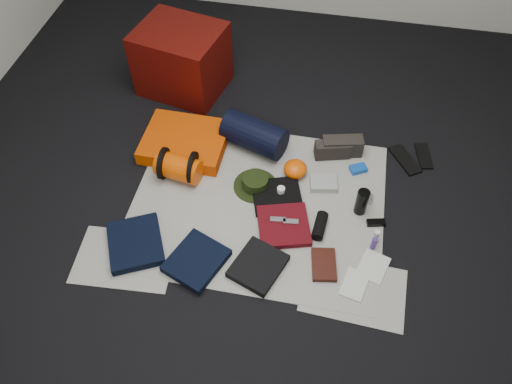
% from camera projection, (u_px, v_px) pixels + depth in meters
% --- Properties ---
extents(floor, '(4.50, 4.50, 0.02)m').
position_uv_depth(floor, '(258.00, 205.00, 3.22)').
color(floor, black).
rests_on(floor, ground).
extents(newspaper_mat, '(1.60, 1.30, 0.01)m').
position_uv_depth(newspaper_mat, '(258.00, 204.00, 3.21)').
color(newspaper_mat, '#B4B4A6').
rests_on(newspaper_mat, floor).
extents(newspaper_sheet_front_left, '(0.61, 0.44, 0.00)m').
position_uv_depth(newspaper_sheet_front_left, '(125.00, 258.00, 2.96)').
color(newspaper_sheet_front_left, '#B4B4A6').
rests_on(newspaper_sheet_front_left, floor).
extents(newspaper_sheet_front_right, '(0.60, 0.43, 0.00)m').
position_uv_depth(newspaper_sheet_front_right, '(354.00, 290.00, 2.83)').
color(newspaper_sheet_front_right, '#B4B4A6').
rests_on(newspaper_sheet_front_right, floor).
extents(red_cabinet, '(0.69, 0.62, 0.50)m').
position_uv_depth(red_cabinet, '(182.00, 60.00, 3.74)').
color(red_cabinet, '#4C0905').
rests_on(red_cabinet, floor).
extents(sleeping_pad, '(0.57, 0.47, 0.10)m').
position_uv_depth(sleeping_pad, '(185.00, 142.00, 3.48)').
color(sleeping_pad, '#CA4002').
rests_on(sleeping_pad, newspaper_mat).
extents(stuff_sack, '(0.32, 0.22, 0.17)m').
position_uv_depth(stuff_sack, '(179.00, 168.00, 3.28)').
color(stuff_sack, '#D54803').
rests_on(stuff_sack, newspaper_mat).
extents(sack_strap_left, '(0.02, 0.22, 0.22)m').
position_uv_depth(sack_strap_left, '(164.00, 163.00, 3.28)').
color(sack_strap_left, black).
rests_on(sack_strap_left, newspaper_mat).
extents(sack_strap_right, '(0.03, 0.22, 0.22)m').
position_uv_depth(sack_strap_right, '(193.00, 168.00, 3.25)').
color(sack_strap_right, black).
rests_on(sack_strap_right, newspaper_mat).
extents(navy_duffel, '(0.49, 0.36, 0.23)m').
position_uv_depth(navy_duffel, '(254.00, 135.00, 3.43)').
color(navy_duffel, black).
rests_on(navy_duffel, newspaper_mat).
extents(boonie_brim, '(0.35, 0.35, 0.01)m').
position_uv_depth(boonie_brim, '(255.00, 186.00, 3.29)').
color(boonie_brim, black).
rests_on(boonie_brim, newspaper_mat).
extents(boonie_crown, '(0.17, 0.17, 0.07)m').
position_uv_depth(boonie_crown, '(255.00, 182.00, 3.26)').
color(boonie_crown, black).
rests_on(boonie_crown, boonie_brim).
extents(hiking_boot_left, '(0.26, 0.15, 0.12)m').
position_uv_depth(hiking_boot_left, '(333.00, 150.00, 3.42)').
color(hiking_boot_left, '#292420').
rests_on(hiking_boot_left, newspaper_mat).
extents(hiking_boot_right, '(0.29, 0.16, 0.14)m').
position_uv_depth(hiking_boot_right, '(342.00, 146.00, 3.43)').
color(hiking_boot_right, '#292420').
rests_on(hiking_boot_right, newspaper_mat).
extents(flip_flop_left, '(0.24, 0.29, 0.02)m').
position_uv_depth(flip_flop_left, '(405.00, 160.00, 3.44)').
color(flip_flop_left, black).
rests_on(flip_flop_left, floor).
extents(flip_flop_right, '(0.13, 0.25, 0.01)m').
position_uv_depth(flip_flop_right, '(424.00, 156.00, 3.46)').
color(flip_flop_right, black).
rests_on(flip_flop_right, floor).
extents(trousers_navy_a, '(0.43, 0.46, 0.06)m').
position_uv_depth(trousers_navy_a, '(135.00, 243.00, 2.99)').
color(trousers_navy_a, black).
rests_on(trousers_navy_a, newspaper_mat).
extents(trousers_navy_b, '(0.39, 0.41, 0.05)m').
position_uv_depth(trousers_navy_b, '(196.00, 261.00, 2.92)').
color(trousers_navy_b, black).
rests_on(trousers_navy_b, newspaper_mat).
extents(trousers_charcoal, '(0.35, 0.37, 0.05)m').
position_uv_depth(trousers_charcoal, '(258.00, 266.00, 2.90)').
color(trousers_charcoal, black).
rests_on(trousers_charcoal, newspaper_mat).
extents(black_tshirt, '(0.38, 0.37, 0.03)m').
position_uv_depth(black_tshirt, '(277.00, 196.00, 3.23)').
color(black_tshirt, black).
rests_on(black_tshirt, newspaper_mat).
extents(red_shirt, '(0.38, 0.38, 0.04)m').
position_uv_depth(red_shirt, '(284.00, 226.00, 3.08)').
color(red_shirt, '#4D080F').
rests_on(red_shirt, newspaper_mat).
extents(orange_stuff_sack, '(0.20, 0.20, 0.10)m').
position_uv_depth(orange_stuff_sack, '(295.00, 169.00, 3.32)').
color(orange_stuff_sack, '#D54803').
rests_on(orange_stuff_sack, newspaper_mat).
extents(first_aid_pouch, '(0.19, 0.16, 0.04)m').
position_uv_depth(first_aid_pouch, '(323.00, 184.00, 3.28)').
color(first_aid_pouch, gray).
rests_on(first_aid_pouch, newspaper_mat).
extents(water_bottle, '(0.09, 0.09, 0.19)m').
position_uv_depth(water_bottle, '(362.00, 202.00, 3.10)').
color(water_bottle, black).
rests_on(water_bottle, newspaper_mat).
extents(speaker, '(0.09, 0.19, 0.07)m').
position_uv_depth(speaker, '(320.00, 226.00, 3.06)').
color(speaker, black).
rests_on(speaker, newspaper_mat).
extents(compact_camera, '(0.11, 0.07, 0.04)m').
position_uv_depth(compact_camera, '(364.00, 198.00, 3.21)').
color(compact_camera, '#B7B7BC').
rests_on(compact_camera, newspaper_mat).
extents(cyan_case, '(0.13, 0.11, 0.03)m').
position_uv_depth(cyan_case, '(358.00, 169.00, 3.37)').
color(cyan_case, '#10479F').
rests_on(cyan_case, newspaper_mat).
extents(toiletry_purple, '(0.04, 0.04, 0.09)m').
position_uv_depth(toiletry_purple, '(374.00, 243.00, 2.97)').
color(toiletry_purple, '#41267A').
rests_on(toiletry_purple, newspaper_mat).
extents(toiletry_clear, '(0.04, 0.04, 0.10)m').
position_uv_depth(toiletry_clear, '(376.00, 237.00, 2.99)').
color(toiletry_clear, silver).
rests_on(toiletry_clear, newspaper_mat).
extents(paperback_book, '(0.17, 0.23, 0.03)m').
position_uv_depth(paperback_book, '(324.00, 265.00, 2.91)').
color(paperback_book, black).
rests_on(paperback_book, newspaper_mat).
extents(map_booklet, '(0.17, 0.22, 0.01)m').
position_uv_depth(map_booklet, '(355.00, 284.00, 2.85)').
color(map_booklet, '#BABCB3').
rests_on(map_booklet, newspaper_mat).
extents(map_printout, '(0.21, 0.24, 0.01)m').
position_uv_depth(map_printout, '(373.00, 266.00, 2.92)').
color(map_printout, '#BABCB3').
rests_on(map_printout, newspaper_mat).
extents(sunglasses, '(0.12, 0.07, 0.03)m').
position_uv_depth(sunglasses, '(376.00, 223.00, 3.10)').
color(sunglasses, black).
rests_on(sunglasses, newspaper_mat).
extents(key_cluster, '(0.10, 0.10, 0.01)m').
position_uv_depth(key_cluster, '(139.00, 258.00, 2.95)').
color(key_cluster, '#B7B7BC').
rests_on(key_cluster, newspaper_mat).
extents(tape_roll, '(0.05, 0.05, 0.04)m').
position_uv_depth(tape_roll, '(281.00, 190.00, 3.22)').
color(tape_roll, silver).
rests_on(tape_roll, black_tshirt).
extents(energy_bar_a, '(0.10, 0.05, 0.01)m').
position_uv_depth(energy_bar_a, '(278.00, 220.00, 3.07)').
color(energy_bar_a, '#B7B7BC').
rests_on(energy_bar_a, red_shirt).
extents(energy_bar_b, '(0.10, 0.05, 0.01)m').
position_uv_depth(energy_bar_b, '(291.00, 222.00, 3.06)').
color(energy_bar_b, '#B7B7BC').
rests_on(energy_bar_b, red_shirt).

